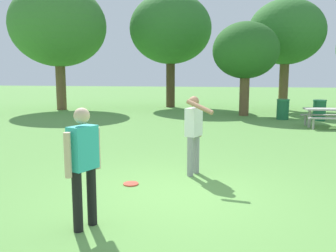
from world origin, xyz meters
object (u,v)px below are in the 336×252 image
Objects in this scene: person_thrower at (83,160)px; person_catcher at (194,129)px; trash_can_beside_table at (319,110)px; tree_slender_mid at (286,33)px; tree_far_right at (246,51)px; trash_can_further_along at (283,109)px; frisbee at (131,184)px; picnic_table_near at (327,114)px; tree_tall_left at (58,26)px; tree_broad_center at (171,29)px.

person_catcher is at bearing 68.54° from person_thrower.
tree_slender_mid reaches higher than trash_can_beside_table.
trash_can_further_along is at bearing -37.28° from tree_far_right.
frisbee is 10.14m from picnic_table_near.
trash_can_further_along is (2.95, 10.05, -0.48)m from person_catcher.
tree_far_right is at bearing 156.55° from trash_can_beside_table.
frisbee is at bearing 89.07° from person_thrower.
person_catcher is 11.70m from tree_far_right.
tree_far_right is at bearing 142.72° from trash_can_further_along.
tree_far_right is (-3.38, 1.46, 2.81)m from trash_can_beside_table.
tree_tall_left reaches higher than person_thrower.
trash_can_beside_table is at bearing -9.86° from tree_tall_left.
person_catcher is 5.67× the size of frisbee.
trash_can_further_along is at bearing 73.62° from person_catcher.
trash_can_beside_table is 1.60m from trash_can_further_along.
tree_tall_left reaches higher than person_catcher.
trash_can_further_along is 9.60m from tree_broad_center.
tree_slender_mid is at bearing 75.31° from person_thrower.
tree_slender_mid is (13.20, 2.41, -0.40)m from tree_tall_left.
person_thrower is 0.25× the size of tree_slender_mid.
frisbee is at bearing -57.16° from tree_tall_left.
person_thrower reaches higher than picnic_table_near.
trash_can_further_along is 0.20× the size of tree_far_right.
trash_can_beside_table is at bearing 65.40° from person_catcher.
tree_tall_left is 1.55× the size of tree_far_right.
person_catcher is at bearing -106.38° from trash_can_further_along.
picnic_table_near is 0.38× the size of tree_far_right.
trash_can_beside_table is at bearing 62.54° from frisbee.
picnic_table_near is at bearing -45.04° from tree_broad_center.
tree_slender_mid is (0.56, 4.77, 4.07)m from trash_can_further_along.
person_thrower is 1.71× the size of trash_can_beside_table.
tree_broad_center is at bearing 97.45° from person_thrower.
tree_slender_mid is at bearing 55.63° from tree_far_right.
tree_slender_mid reaches higher than person_catcher.
picnic_table_near is 15.47m from tree_tall_left.
tree_tall_left is (-8.57, 15.27, 4.02)m from person_thrower.
picnic_table_near is 5.64m from tree_far_right.
picnic_table_near is 1.88× the size of trash_can_beside_table.
tree_tall_left reaches higher than trash_can_beside_table.
trash_can_beside_table is 15.13m from tree_tall_left.
tree_far_right is (4.70, -4.10, -1.71)m from tree_broad_center.
trash_can_further_along is at bearing 69.76° from frisbee.
frisbee is 16.62m from tree_tall_left.
picnic_table_near is at bearing -95.10° from trash_can_beside_table.
trash_can_beside_table is 0.20× the size of tree_far_right.
trash_can_beside_table reaches higher than picnic_table_near.
tree_slender_mid is at bearing 96.59° from picnic_table_near.
person_catcher is at bearing -114.60° from trash_can_beside_table.
tree_slender_mid is (7.03, -0.68, -0.46)m from tree_broad_center.
person_thrower is 18.62m from tree_slender_mid.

